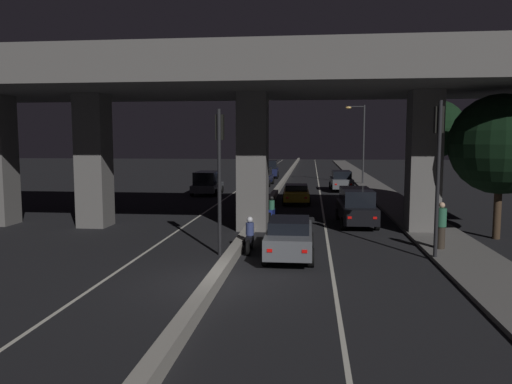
{
  "coord_description": "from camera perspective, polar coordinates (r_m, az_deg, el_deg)",
  "views": [
    {
      "loc": [
        2.85,
        -14.69,
        4.38
      ],
      "look_at": [
        -0.72,
        17.34,
        1.02
      ],
      "focal_mm": 35.0,
      "sensor_mm": 36.0,
      "label": 1
    }
  ],
  "objects": [
    {
      "name": "car_taxi_yellow_third",
      "position": [
        34.98,
        4.62,
        -0.15
      ],
      "size": [
        2.02,
        4.67,
        1.3
      ],
      "rotation": [
        0.0,
        0.0,
        1.61
      ],
      "color": "gold",
      "rests_on": "ground_plane"
    },
    {
      "name": "car_grey_lead",
      "position": [
        18.81,
        3.85,
        -5.09
      ],
      "size": [
        1.84,
        4.59,
        1.47
      ],
      "rotation": [
        0.0,
        0.0,
        1.58
      ],
      "color": "#515459",
      "rests_on": "ground_plane"
    },
    {
      "name": "traffic_light_left_of_median",
      "position": [
        18.85,
        -4.18,
        4.04
      ],
      "size": [
        0.3,
        0.49,
        5.53
      ],
      "color": "black",
      "rests_on": "ground_plane"
    },
    {
      "name": "sidewalk_right",
      "position": [
        43.28,
        13.91,
        0.07
      ],
      "size": [
        2.6,
        126.0,
        0.14
      ],
      "primitive_type": "cube",
      "color": "#5B5956",
      "rests_on": "ground_plane"
    },
    {
      "name": "traffic_light_right_of_median",
      "position": [
        19.07,
        20.1,
        4.19
      ],
      "size": [
        0.3,
        0.49,
        5.78
      ],
      "color": "black",
      "rests_on": "ground_plane"
    },
    {
      "name": "roadside_tree_kerbside_mid",
      "position": [
        36.45,
        19.89,
        6.73
      ],
      "size": [
        3.92,
        3.92,
        7.1
      ],
      "color": "#38281C",
      "rests_on": "ground_plane"
    },
    {
      "name": "car_dark_blue_third_oncoming",
      "position": [
        57.87,
        1.62,
        2.67
      ],
      "size": [
        2.01,
        4.04,
        2.04
      ],
      "rotation": [
        0.0,
        0.0,
        -1.54
      ],
      "color": "#141938",
      "rests_on": "ground_plane"
    },
    {
      "name": "street_lamp",
      "position": [
        50.08,
        11.92,
        6.05
      ],
      "size": [
        1.9,
        0.32,
        7.77
      ],
      "color": "#2D2D30",
      "rests_on": "ground_plane"
    },
    {
      "name": "pedestrian_on_sidewalk",
      "position": [
        20.78,
        20.4,
        -3.61
      ],
      "size": [
        0.39,
        0.39,
        1.84
      ],
      "color": "#2D261E",
      "rests_on": "sidewalk_right"
    },
    {
      "name": "motorcycle_black_filtering_near",
      "position": [
        19.59,
        -0.72,
        -5.16
      ],
      "size": [
        0.32,
        1.84,
        1.4
      ],
      "rotation": [
        0.0,
        0.0,
        1.58
      ],
      "color": "black",
      "rests_on": "ground_plane"
    },
    {
      "name": "car_black_second",
      "position": [
        26.37,
        11.4,
        -1.56
      ],
      "size": [
        1.95,
        4.83,
        1.87
      ],
      "rotation": [
        0.0,
        0.0,
        1.6
      ],
      "color": "black",
      "rests_on": "ground_plane"
    },
    {
      "name": "median_divider",
      "position": [
        49.94,
        3.07,
        1.15
      ],
      "size": [
        0.39,
        126.0,
        0.41
      ],
      "primitive_type": "cube",
      "color": "gray",
      "rests_on": "ground_plane"
    },
    {
      "name": "car_grey_fourth",
      "position": [
        43.59,
        9.72,
        1.31
      ],
      "size": [
        1.98,
        4.38,
        1.75
      ],
      "rotation": [
        0.0,
        0.0,
        1.59
      ],
      "color": "#515459",
      "rests_on": "ground_plane"
    },
    {
      "name": "lane_line_left_inner",
      "position": [
        50.29,
        -1.0,
        0.96
      ],
      "size": [
        0.12,
        126.0,
        0.0
      ],
      "primitive_type": "cube",
      "color": "beige",
      "rests_on": "ground_plane"
    },
    {
      "name": "car_grey_lead_oncoming",
      "position": [
        40.37,
        -5.59,
        1.09
      ],
      "size": [
        2.08,
        4.4,
        1.86
      ],
      "rotation": [
        0.0,
        0.0,
        -1.57
      ],
      "color": "#515459",
      "rests_on": "ground_plane"
    },
    {
      "name": "lane_line_right_inner",
      "position": [
        49.89,
        7.18,
        0.87
      ],
      "size": [
        0.12,
        126.0,
        0.0
      ],
      "primitive_type": "cube",
      "color": "beige",
      "rests_on": "ground_plane"
    },
    {
      "name": "car_dark_blue_second_oncoming",
      "position": [
        48.28,
        0.66,
        1.85
      ],
      "size": [
        2.15,
        4.7,
        1.71
      ],
      "rotation": [
        0.0,
        0.0,
        -1.61
      ],
      "color": "#141938",
      "rests_on": "ground_plane"
    },
    {
      "name": "roadside_tree_kerbside_near",
      "position": [
        24.34,
        26.18,
        4.91
      ],
      "size": [
        4.39,
        4.39,
        6.39
      ],
      "color": "#38281C",
      "rests_on": "ground_plane"
    },
    {
      "name": "motorcycle_blue_filtering_mid",
      "position": [
        26.77,
        1.78,
        -2.16
      ],
      "size": [
        0.34,
        1.77,
        1.4
      ],
      "rotation": [
        0.0,
        0.0,
        1.49
      ],
      "color": "black",
      "rests_on": "ground_plane"
    },
    {
      "name": "elevated_overpass",
      "position": [
        24.46,
        -1.16,
        12.3
      ],
      "size": [
        32.62,
        9.78,
        9.18
      ],
      "color": "#5B5956",
      "rests_on": "ground_plane"
    },
    {
      "name": "ground_plane",
      "position": [
        15.59,
        -4.5,
        -10.37
      ],
      "size": [
        200.0,
        200.0,
        0.0
      ],
      "primitive_type": "plane",
      "color": "black"
    }
  ]
}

